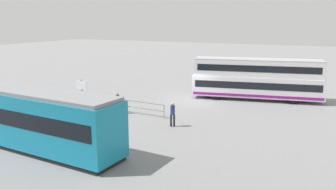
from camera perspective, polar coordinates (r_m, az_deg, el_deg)
name	(u,v)px	position (r m, az deg, el deg)	size (l,w,h in m)	color
ground_plane	(196,102)	(31.91, 4.62, -1.30)	(160.00, 160.00, 0.00)	gray
double_decker_bus	(257,79)	(33.61, 14.30, 2.50)	(12.08, 4.64, 3.86)	white
tram_yellow	(14,114)	(23.00, -23.88, -2.99)	(15.30, 3.63, 3.48)	teal
pedestrian_near_railing	(118,101)	(28.12, -8.27, -1.14)	(0.43, 0.43, 1.73)	#4C3F2D
pedestrian_crossing	(173,112)	(24.47, 0.76, -2.95)	(0.40, 0.40, 1.77)	black
pedestrian_railing	(120,103)	(28.69, -7.80, -1.38)	(8.27, 0.59, 1.08)	gray
info_sign	(82,89)	(29.92, -13.97, 0.94)	(1.19, 0.21, 2.52)	slate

